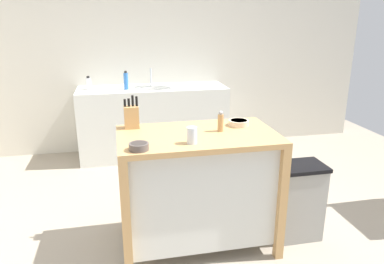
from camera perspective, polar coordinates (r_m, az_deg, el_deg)
The scene contains 13 objects.
ground_plane at distance 2.94m, azimuth 2.56°, elevation -18.34°, with size 6.63×6.63×0.00m, color gray.
wall_back at distance 4.90m, azimuth -4.81°, elevation 12.53°, with size 5.63×0.10×2.60m, color beige.
kitchen_island at distance 2.80m, azimuth 0.86°, elevation -8.15°, with size 1.16×0.69×0.92m.
knife_block at distance 2.80m, azimuth -9.48°, elevation 2.42°, with size 0.11×0.09×0.25m.
bowl_stoneware_deep at distance 2.86m, azimuth 7.34°, elevation 1.46°, with size 0.16×0.16×0.04m.
bowl_ceramic_wide at distance 2.34m, azimuth -8.33°, elevation -2.23°, with size 0.13×0.13×0.05m.
drinking_cup at distance 2.43m, azimuth -0.01°, elevation -0.53°, with size 0.07×0.07×0.11m.
pepper_grinder at distance 2.69m, azimuth 4.51°, elevation 1.62°, with size 0.04×0.04×0.16m.
trash_bin at distance 3.10m, azimuth 16.40°, elevation -10.28°, with size 0.36×0.28×0.63m.
sink_counter at distance 4.70m, azimuth -6.06°, elevation 1.66°, with size 1.84×0.60×0.89m.
sink_faucet at distance 4.71m, azimuth -6.46°, elevation 8.59°, with size 0.02×0.02×0.22m.
bottle_hand_soap at distance 4.50m, azimuth -10.32°, elevation 7.91°, with size 0.05×0.05×0.22m.
bottle_spray_cleaner at distance 4.59m, azimuth -15.93°, elevation 7.34°, with size 0.06×0.06×0.16m.
Camera 1 is at (-0.62, -2.30, 1.73)m, focal length 33.99 mm.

